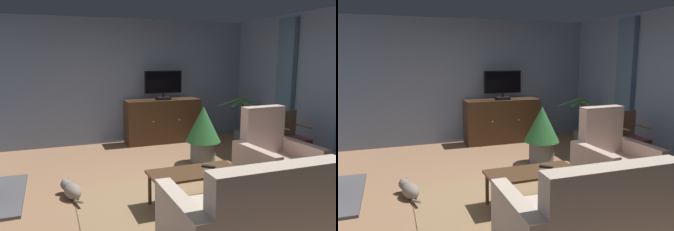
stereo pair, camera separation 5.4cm
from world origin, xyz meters
TOP-DOWN VIEW (x-y plane):
  - ground_plane at (0.00, 0.00)m, footprint 6.21×6.40m
  - wall_back at (0.00, 2.95)m, footprint 6.21×0.10m
  - curtain_panel_far at (2.74, 1.16)m, footprint 0.10×0.44m
  - rug_central at (0.03, -0.53)m, footprint 2.57×2.20m
  - tv_cabinet at (0.78, 2.60)m, footprint 1.58×0.51m
  - television at (0.78, 2.55)m, footprint 0.80×0.20m
  - coffee_table at (0.14, -0.47)m, footprint 1.14×0.52m
  - tv_remote at (0.36, -0.41)m, footprint 0.16×0.15m
  - sofa_floral at (0.18, -1.67)m, footprint 1.53×0.93m
  - armchair_beside_cabinet at (1.44, -0.32)m, footprint 0.95×0.96m
  - side_chair_beside_plant at (2.28, 0.39)m, footprint 0.45×0.43m
  - potted_plant_small_fern_corner at (0.94, 0.96)m, footprint 0.59×0.59m
  - potted_plant_leafy_by_curtain at (2.36, 2.04)m, footprint 0.82×0.77m
  - cat at (-1.28, 0.27)m, footprint 0.29×0.64m

SIDE VIEW (x-z plane):
  - ground_plane at x=0.00m, z-range -0.04..0.00m
  - rug_central at x=0.03m, z-range 0.00..0.01m
  - cat at x=-1.28m, z-range 0.00..0.21m
  - potted_plant_leafy_by_curtain at x=2.36m, z-range -0.23..0.73m
  - sofa_floral at x=0.18m, z-range -0.16..0.82m
  - armchair_beside_cabinet at x=1.44m, z-range -0.22..0.89m
  - coffee_table at x=0.14m, z-range 0.17..0.61m
  - tv_cabinet at x=0.78m, z-range -0.02..0.90m
  - tv_remote at x=0.36m, z-range 0.44..0.46m
  - side_chair_beside_plant at x=2.28m, z-range 0.05..0.96m
  - potted_plant_small_fern_corner at x=0.94m, z-range 0.07..1.07m
  - television at x=0.78m, z-range 0.94..1.55m
  - wall_back at x=0.00m, z-range 0.00..2.59m
  - curtain_panel_far at x=2.74m, z-range 0.34..2.51m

